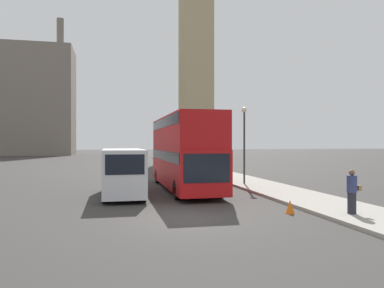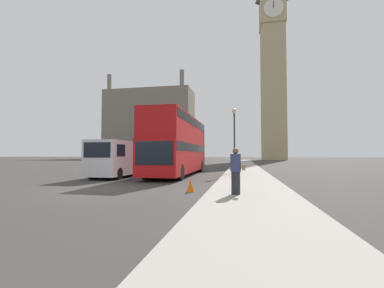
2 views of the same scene
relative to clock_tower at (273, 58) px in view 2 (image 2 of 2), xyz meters
name	(u,v)px [view 2 (image 2 of 2)]	position (x,y,z in m)	size (l,w,h in m)	color
ground_plane	(100,189)	(-15.41, -65.95, -29.70)	(300.00, 300.00, 0.00)	#383533
sidewalk_strip	(250,192)	(-8.74, -65.95, -29.63)	(3.34, 120.00, 0.15)	#9E998E
clock_tower	(273,58)	(0.00, 0.00, 0.00)	(7.05, 7.22, 57.89)	tan
building_block_distant	(150,125)	(-43.17, 15.07, -16.91)	(32.38, 13.00, 31.12)	slate
red_double_decker_bus	(178,143)	(-13.87, -57.45, -27.26)	(2.54, 11.17, 4.41)	#B71114
white_van	(120,158)	(-17.59, -59.72, -28.36)	(2.10, 6.08, 2.50)	silver
pedestrian	(236,171)	(-9.28, -67.21, -28.72)	(0.53, 0.37, 1.68)	#23232D
street_lamp	(234,130)	(-9.62, -56.44, -26.17)	(0.36, 0.36, 5.05)	#2D332D
traffic_cone	(190,186)	(-11.20, -65.98, -29.43)	(0.36, 0.36, 0.55)	orange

